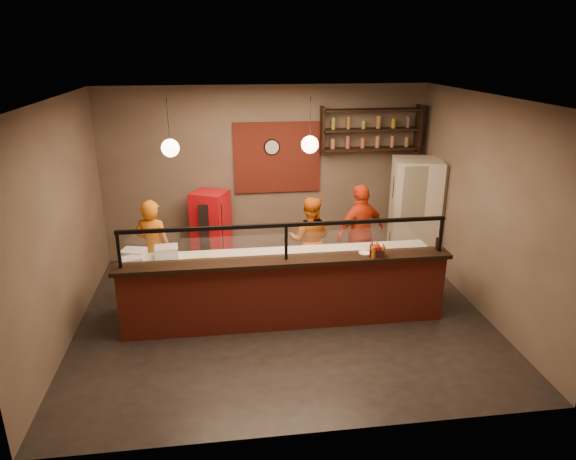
{
  "coord_description": "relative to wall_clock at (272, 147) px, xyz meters",
  "views": [
    {
      "loc": [
        -0.84,
        -6.78,
        3.85
      ],
      "look_at": [
        0.11,
        0.3,
        1.27
      ],
      "focal_mm": 32.0,
      "sensor_mm": 36.0,
      "label": 1
    }
  ],
  "objects": [
    {
      "name": "pendant_right",
      "position": [
        0.3,
        -2.26,
        0.45
      ],
      "size": [
        0.24,
        0.24,
        0.77
      ],
      "color": "black",
      "rests_on": "ceiling"
    },
    {
      "name": "cook_left",
      "position": [
        -2.06,
        -1.47,
        -1.29
      ],
      "size": [
        0.68,
        0.55,
        1.61
      ],
      "primitive_type": "imported",
      "rotation": [
        0.0,
        0.0,
        2.82
      ],
      "color": "orange",
      "rests_on": "floor"
    },
    {
      "name": "cook_right",
      "position": [
        1.37,
        -1.29,
        -1.26
      ],
      "size": [
        1.07,
        0.79,
        1.68
      ],
      "primitive_type": "imported",
      "rotation": [
        0.0,
        0.0,
        3.58
      ],
      "color": "red",
      "rests_on": "floor"
    },
    {
      "name": "pizza_dough",
      "position": [
        0.86,
        -2.32,
        -1.19
      ],
      "size": [
        0.75,
        0.75,
        0.01
      ],
      "primitive_type": "cylinder",
      "rotation": [
        0.0,
        0.0,
        -0.39
      ],
      "color": "beige",
      "rests_on": "worktop"
    },
    {
      "name": "worktop",
      "position": [
        -0.1,
        -2.26,
        -1.23
      ],
      "size": [
        4.6,
        0.75,
        0.05
      ],
      "primitive_type": "cube",
      "color": "silver",
      "rests_on": "worktop_cabinet"
    },
    {
      "name": "wall_clock",
      "position": [
        0.0,
        0.0,
        0.0
      ],
      "size": [
        0.3,
        0.04,
        0.3
      ],
      "primitive_type": "cylinder",
      "rotation": [
        1.57,
        0.0,
        0.0
      ],
      "color": "black",
      "rests_on": "wall_back"
    },
    {
      "name": "pepper_mill",
      "position": [
        2.1,
        -2.71,
        -0.95
      ],
      "size": [
        0.05,
        0.05,
        0.19
      ],
      "primitive_type": "cylinder",
      "rotation": [
        0.0,
        0.0,
        0.25
      ],
      "color": "black",
      "rests_on": "counter_ledge"
    },
    {
      "name": "red_cooler",
      "position": [
        -1.16,
        -0.31,
        -1.41
      ],
      "size": [
        0.77,
        0.74,
        1.39
      ],
      "primitive_type": "cube",
      "rotation": [
        0.0,
        0.0,
        -0.44
      ],
      "color": "red",
      "rests_on": "floor"
    },
    {
      "name": "sneeze_guard",
      "position": [
        -0.1,
        -2.76,
        -0.73
      ],
      "size": [
        4.5,
        0.05,
        0.52
      ],
      "color": "white",
      "rests_on": "counter_ledge"
    },
    {
      "name": "fridge",
      "position": [
        2.5,
        -0.78,
        -1.12
      ],
      "size": [
        0.96,
        0.92,
        1.97
      ],
      "primitive_type": "cube",
      "rotation": [
        0.0,
        0.0,
        -0.21
      ],
      "color": "beige",
      "rests_on": "floor"
    },
    {
      "name": "wall_shelving",
      "position": [
        1.8,
        -0.14,
        0.3
      ],
      "size": [
        1.84,
        0.28,
        0.85
      ],
      "color": "black",
      "rests_on": "wall_back"
    },
    {
      "name": "wall_right",
      "position": [
        2.9,
        -2.46,
        -0.5
      ],
      "size": [
        0.0,
        5.0,
        5.0
      ],
      "primitive_type": "plane",
      "rotation": [
        1.57,
        0.0,
        -1.57
      ],
      "color": "#716253",
      "rests_on": "floor"
    },
    {
      "name": "wall_front",
      "position": [
        -0.1,
        -4.96,
        -0.5
      ],
      "size": [
        6.0,
        0.0,
        6.0
      ],
      "primitive_type": "plane",
      "rotation": [
        -1.57,
        0.0,
        0.0
      ],
      "color": "#716253",
      "rests_on": "floor"
    },
    {
      "name": "floor",
      "position": [
        -0.1,
        -2.46,
        -2.1
      ],
      "size": [
        6.0,
        6.0,
        0.0
      ],
      "primitive_type": "plane",
      "color": "black",
      "rests_on": "ground"
    },
    {
      "name": "prep_tub_c",
      "position": [
        -2.25,
        -2.37,
        -1.13
      ],
      "size": [
        0.33,
        0.3,
        0.14
      ],
      "primitive_type": "cube",
      "rotation": [
        0.0,
        0.0,
        0.35
      ],
      "color": "silver",
      "rests_on": "worktop"
    },
    {
      "name": "small_plate",
      "position": [
        1.04,
        -2.7,
        -1.03
      ],
      "size": [
        0.21,
        0.21,
        0.01
      ],
      "primitive_type": "cylinder",
      "rotation": [
        0.0,
        0.0,
        0.24
      ],
      "color": "white",
      "rests_on": "counter_ledge"
    },
    {
      "name": "counter_ledge",
      "position": [
        -0.1,
        -2.76,
        -1.07
      ],
      "size": [
        4.7,
        0.37,
        0.06
      ],
      "primitive_type": "cube",
      "color": "black",
      "rests_on": "service_counter"
    },
    {
      "name": "prep_tub_a",
      "position": [
        -2.25,
        -2.13,
        -1.12
      ],
      "size": [
        0.38,
        0.34,
        0.16
      ],
      "primitive_type": "cube",
      "rotation": [
        0.0,
        0.0,
        -0.26
      ],
      "color": "white",
      "rests_on": "worktop"
    },
    {
      "name": "ceiling",
      "position": [
        -0.1,
        -2.46,
        1.1
      ],
      "size": [
        6.0,
        6.0,
        0.0
      ],
      "primitive_type": "plane",
      "rotation": [
        3.14,
        0.0,
        0.0
      ],
      "color": "#362C2A",
      "rests_on": "wall_back"
    },
    {
      "name": "wall_back",
      "position": [
        -0.1,
        0.04,
        -0.5
      ],
      "size": [
        6.0,
        0.0,
        6.0
      ],
      "primitive_type": "plane",
      "rotation": [
        1.57,
        0.0,
        0.0
      ],
      "color": "#716253",
      "rests_on": "floor"
    },
    {
      "name": "prep_tub_b",
      "position": [
        -1.79,
        -2.09,
        -1.12
      ],
      "size": [
        0.36,
        0.3,
        0.17
      ],
      "primitive_type": "cube",
      "rotation": [
        0.0,
        0.0,
        0.1
      ],
      "color": "silver",
      "rests_on": "worktop"
    },
    {
      "name": "wall_left",
      "position": [
        -3.1,
        -2.46,
        -0.5
      ],
      "size": [
        0.0,
        5.0,
        5.0
      ],
      "primitive_type": "plane",
      "rotation": [
        1.57,
        0.0,
        1.57
      ],
      "color": "#716253",
      "rests_on": "floor"
    },
    {
      "name": "rolling_pin",
      "position": [
        -1.3,
        -2.3,
        -1.17
      ],
      "size": [
        0.35,
        0.06,
        0.06
      ],
      "primitive_type": "cylinder",
      "rotation": [
        0.0,
        1.57,
        0.01
      ],
      "color": "gold",
      "rests_on": "worktop"
    },
    {
      "name": "condiment_caddy",
      "position": [
        1.18,
        -2.82,
        -0.98
      ],
      "size": [
        0.24,
        0.21,
        0.11
      ],
      "primitive_type": "cube",
      "rotation": [
        0.0,
        0.0,
        -0.32
      ],
      "color": "black",
      "rests_on": "counter_ledge"
    },
    {
      "name": "service_counter",
      "position": [
        -0.1,
        -2.76,
        -1.6
      ],
      "size": [
        4.6,
        0.25,
        1.0
      ],
      "primitive_type": "cube",
      "color": "maroon",
      "rests_on": "floor"
    },
    {
      "name": "pendant_left",
      "position": [
        -1.6,
        -2.26,
        0.45
      ],
      "size": [
        0.24,
        0.24,
        0.77
      ],
      "color": "black",
      "rests_on": "ceiling"
    },
    {
      "name": "worktop_cabinet",
      "position": [
        -0.1,
        -2.26,
        -1.68
      ],
      "size": [
        4.6,
        0.75,
        0.85
      ],
      "primitive_type": "cube",
      "color": "gray",
      "rests_on": "floor"
    },
    {
      "name": "brick_patch",
      "position": [
        0.1,
        0.01,
        -0.2
      ],
      "size": [
        1.6,
        0.04,
        1.3
      ],
      "primitive_type": "cube",
      "color": "maroon",
      "rests_on": "wall_back"
    },
    {
      "name": "cook_mid",
      "position": [
        0.5,
        -1.29,
        -1.35
      ],
      "size": [
        0.86,
        0.74,
        1.5
      ],
      "primitive_type": "imported",
      "rotation": [
        0.0,
        0.0,
        2.87
      ],
      "color": "orange",
      "rests_on": "floor"
    }
  ]
}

